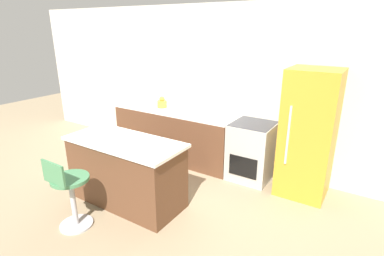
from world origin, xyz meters
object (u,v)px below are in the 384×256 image
Objects in this scene: refrigerator at (308,134)px; kettle at (162,103)px; stool_chair at (70,193)px; mixing_bowl at (203,112)px; oven_range at (252,151)px.

refrigerator reaches higher than kettle.
stool_chair is 2.37m from mixing_bowl.
mixing_bowl is at bearing 179.29° from oven_range.
refrigerator is 3.09m from stool_chair.
kettle is (-2.50, 0.02, 0.09)m from refrigerator.
kettle reaches higher than stool_chair.
kettle is at bearing 179.56° from refrigerator.
kettle is 0.67× the size of mixing_bowl.
oven_range is 0.51× the size of refrigerator.
kettle is at bearing 100.69° from stool_chair.
refrigerator is at bearing 47.64° from stool_chair.
oven_range is at bearing 179.39° from refrigerator.
stool_chair reaches higher than oven_range.
refrigerator is at bearing -0.66° from mixing_bowl.
mixing_bowl is (0.84, -0.00, -0.03)m from kettle.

